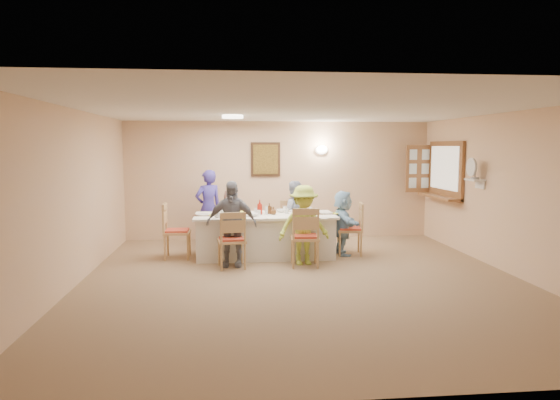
{
  "coord_description": "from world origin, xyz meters",
  "views": [
    {
      "loc": [
        -1.06,
        -7.11,
        1.96
      ],
      "look_at": [
        -0.2,
        1.4,
        1.05
      ],
      "focal_mm": 32.0,
      "sensor_mm": 36.0,
      "label": 1
    }
  ],
  "objects": [
    {
      "name": "chair_front_left",
      "position": [
        -1.04,
        0.9,
        0.47
      ],
      "size": [
        0.5,
        0.5,
        0.95
      ],
      "primitive_type": null,
      "rotation": [
        0.0,
        0.0,
        3.26
      ],
      "color": "tan",
      "rests_on": "ground"
    },
    {
      "name": "condiment_ketchup",
      "position": [
        -0.53,
        1.69,
        0.89
      ],
      "size": [
        0.13,
        0.13,
        0.26
      ],
      "primitive_type": "imported",
      "rotation": [
        0.0,
        0.0,
        0.16
      ],
      "color": "#AD1C0E",
      "rests_on": "dining_table"
    },
    {
      "name": "drinking_glass",
      "position": [
        -0.59,
        1.75,
        0.82
      ],
      "size": [
        0.07,
        0.07,
        0.11
      ],
      "primitive_type": "cylinder",
      "color": "silver",
      "rests_on": "dining_table"
    },
    {
      "name": "teacup_b",
      "position": [
        -0.02,
        2.18,
        0.8
      ],
      "size": [
        0.1,
        0.1,
        0.08
      ],
      "primitive_type": "imported",
      "rotation": [
        0.0,
        0.0,
        0.08
      ],
      "color": "white",
      "rests_on": "dining_table"
    },
    {
      "name": "condiment_brown",
      "position": [
        -0.35,
        1.79,
        0.86
      ],
      "size": [
        0.1,
        0.11,
        0.19
      ],
      "primitive_type": "imported",
      "rotation": [
        0.0,
        0.0,
        -0.1
      ],
      "color": "#573417",
      "rests_on": "dining_table"
    },
    {
      "name": "napkin_fl",
      "position": [
        -0.86,
        1.23,
        0.77
      ],
      "size": [
        0.14,
        0.14,
        0.01
      ],
      "primitive_type": "cube",
      "color": "#EBFC35",
      "rests_on": "dining_table"
    },
    {
      "name": "placemat_fr",
      "position": [
        0.16,
        1.28,
        0.76
      ],
      "size": [
        0.35,
        0.26,
        0.01
      ],
      "primitive_type": "cube",
      "color": "#472B19",
      "rests_on": "dining_table"
    },
    {
      "name": "ceiling_light",
      "position": [
        -1.0,
        1.5,
        2.47
      ],
      "size": [
        0.36,
        0.36,
        0.05
      ],
      "primitive_type": "cylinder",
      "color": "white",
      "rests_on": "room_walls"
    },
    {
      "name": "teacup_a",
      "position": [
        -1.28,
        1.34,
        0.8
      ],
      "size": [
        0.17,
        0.17,
        0.09
      ],
      "primitive_type": "imported",
      "rotation": [
        0.0,
        0.0,
        -0.3
      ],
      "color": "white",
      "rests_on": "dining_table"
    },
    {
      "name": "room_walls",
      "position": [
        0.0,
        0.0,
        1.51
      ],
      "size": [
        7.0,
        7.0,
        7.0
      ],
      "color": "#E4B888",
      "rests_on": "ground"
    },
    {
      "name": "plate_bl",
      "position": [
        -1.04,
        2.12,
        0.77
      ],
      "size": [
        0.25,
        0.25,
        0.02
      ],
      "primitive_type": "cylinder",
      "color": "white",
      "rests_on": "dining_table"
    },
    {
      "name": "placemat_le",
      "position": [
        -1.54,
        1.7,
        0.76
      ],
      "size": [
        0.35,
        0.26,
        0.01
      ],
      "primitive_type": "cube",
      "color": "#472B19",
      "rests_on": "dining_table"
    },
    {
      "name": "diner_back_left",
      "position": [
        -1.04,
        2.38,
        0.58
      ],
      "size": [
        0.61,
        0.44,
        1.16
      ],
      "primitive_type": "imported",
      "rotation": [
        0.0,
        0.0,
        3.08
      ],
      "color": "brown",
      "rests_on": "ground"
    },
    {
      "name": "placemat_re",
      "position": [
        0.68,
        1.7,
        0.76
      ],
      "size": [
        0.35,
        0.26,
        0.01
      ],
      "primitive_type": "cube",
      "color": "#472B19",
      "rests_on": "dining_table"
    },
    {
      "name": "bowl_a",
      "position": [
        -0.67,
        1.49,
        0.79
      ],
      "size": [
        0.28,
        0.28,
        0.05
      ],
      "primitive_type": "imported",
      "rotation": [
        0.0,
        0.0,
        0.14
      ],
      "color": "white",
      "rests_on": "dining_table"
    },
    {
      "name": "wall_picture",
      "position": [
        -0.3,
        3.46,
        1.7
      ],
      "size": [
        0.62,
        0.05,
        0.72
      ],
      "color": "#3C2615",
      "rests_on": "room_walls"
    },
    {
      "name": "hatch_sill",
      "position": [
        3.09,
        2.4,
        0.97
      ],
      "size": [
        0.3,
        1.5,
        0.05
      ],
      "primitive_type": "cube",
      "color": "brown",
      "rests_on": "room_walls"
    },
    {
      "name": "napkin_bl",
      "position": [
        -0.86,
        2.07,
        0.77
      ],
      "size": [
        0.14,
        0.14,
        0.01
      ],
      "primitive_type": "cube",
      "color": "#EBFC35",
      "rests_on": "dining_table"
    },
    {
      "name": "chair_front_right",
      "position": [
        0.16,
        0.9,
        0.5
      ],
      "size": [
        0.51,
        0.51,
        0.99
      ],
      "primitive_type": null,
      "rotation": [
        0.0,
        0.0,
        3.07
      ],
      "color": "tan",
      "rests_on": "ground"
    },
    {
      "name": "condiment_malt",
      "position": [
        -0.29,
        1.67,
        0.83
      ],
      "size": [
        0.19,
        0.19,
        0.14
      ],
      "primitive_type": "imported",
      "rotation": [
        0.0,
        0.0,
        0.41
      ],
      "color": "#573417",
      "rests_on": "dining_table"
    },
    {
      "name": "bowl_b",
      "position": [
        -0.12,
        1.98,
        0.79
      ],
      "size": [
        0.24,
        0.24,
        0.06
      ],
      "primitive_type": "imported",
      "rotation": [
        0.0,
        0.0,
        -0.15
      ],
      "color": "white",
      "rests_on": "dining_table"
    },
    {
      "name": "placemat_bl",
      "position": [
        -1.04,
        2.12,
        0.76
      ],
      "size": [
        0.33,
        0.25,
        0.01
      ],
      "primitive_type": "cube",
      "color": "#472B19",
      "rests_on": "dining_table"
    },
    {
      "name": "serving_hatch",
      "position": [
        3.21,
        2.4,
        1.5
      ],
      "size": [
        0.06,
        1.5,
        1.15
      ],
      "primitive_type": "cube",
      "color": "brown",
      "rests_on": "room_walls"
    },
    {
      "name": "dining_table",
      "position": [
        -0.44,
        1.7,
        0.38
      ],
      "size": [
        2.5,
        1.06,
        0.76
      ],
      "primitive_type": "cube",
      "color": "white",
      "rests_on": "ground"
    },
    {
      "name": "plate_fl",
      "position": [
        -1.04,
        1.28,
        0.77
      ],
      "size": [
        0.25,
        0.25,
        0.02
      ],
      "primitive_type": "cylinder",
      "color": "white",
      "rests_on": "dining_table"
    },
    {
      "name": "napkin_re",
      "position": [
        0.86,
        1.65,
        0.77
      ],
      "size": [
        0.13,
        0.13,
        0.01
      ],
      "primitive_type": "cube",
      "color": "#EBFC35",
      "rests_on": "dining_table"
    },
    {
      "name": "chair_back_right",
      "position": [
        0.16,
        2.5,
        0.46
      ],
      "size": [
        0.5,
        0.5,
        0.91
      ],
      "primitive_type": null,
      "rotation": [
        0.0,
        0.0,
        0.15
      ],
      "color": "tan",
      "rests_on": "ground"
    },
    {
      "name": "plate_br",
      "position": [
        0.16,
        2.12,
        0.77
      ],
      "size": [
        0.23,
        0.23,
        0.01
      ],
      "primitive_type": "cylinder",
      "color": "white",
      "rests_on": "dining_table"
    },
    {
      "name": "desk_fan",
      "position": [
        3.1,
        1.05,
        1.55
      ],
      "size": [
        0.3,
        0.3,
        0.28
      ],
      "primitive_type": null,
      "color": "#A5A5A8",
      "rests_on": "fan_shelf"
    },
    {
      "name": "ground",
      "position": [
        0.0,
        0.0,
        0.0
      ],
      "size": [
        7.0,
        7.0,
        0.0
      ],
      "primitive_type": "plane",
      "color": "#8F7459"
    },
    {
      "name": "placemat_fl",
      "position": [
        -1.04,
        1.28,
        0.76
      ],
      "size": [
        0.35,
        0.26,
        0.01
      ],
      "primitive_type": "cube",
      "color": "#472B19",
      "rests_on": "dining_table"
    },
    {
      "name": "napkin_br",
      "position": [
        0.34,
        2.07,
        0.77
      ],
      "size": [
        0.14,
        0.14,
        0.01
      ],
      "primitive_type": "cube",
      "color": "#EBFC35",
      "rests_on": "dining_table"
    },
    {
      "name": "shutter_door",
      "position": [
        2.95,
        3.16,
        1.5
      ],
      "size": [
        0.55,
        0.04,
        1.0
      ],
      "primitive_type": "cube",
      "color": "brown",
      "rests_on": "room_walls"
    },
    {
      "name": "wall_sconce",
      "position": [
        0.9,
        3.44,
        1.9
      ],
      "size": [
        0.26,
        0.09,
        0.18
      ],
      "primitive_type": "ellipsoid",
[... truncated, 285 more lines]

